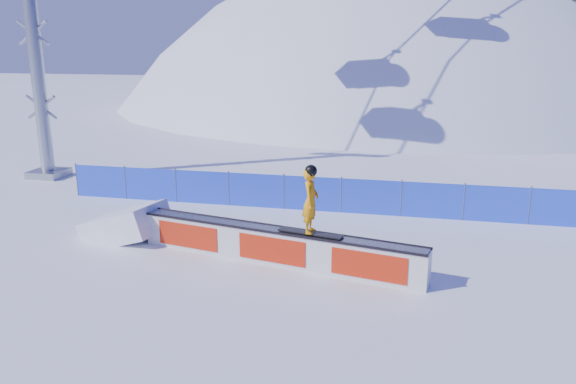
# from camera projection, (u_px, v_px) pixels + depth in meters

# --- Properties ---
(ground) EXTENTS (160.00, 160.00, 0.00)m
(ground) POSITION_uv_depth(u_px,v_px,m) (356.00, 264.00, 14.72)
(ground) COLOR white
(ground) RESTS_ON ground
(snow_hill) EXTENTS (64.00, 64.00, 64.00)m
(snow_hill) POSITION_uv_depth(u_px,v_px,m) (392.00, 275.00, 58.98)
(snow_hill) COLOR silver
(snow_hill) RESTS_ON ground
(safety_fence) EXTENTS (22.05, 0.05, 1.30)m
(safety_fence) POSITION_uv_depth(u_px,v_px,m) (371.00, 197.00, 18.81)
(safety_fence) COLOR blue
(safety_fence) RESTS_ON ground
(rail_box) EXTENTS (7.90, 2.19, 0.95)m
(rail_box) POSITION_uv_depth(u_px,v_px,m) (276.00, 246.00, 14.68)
(rail_box) COLOR silver
(rail_box) RESTS_ON ground
(snow_ramp) EXTENTS (2.74, 2.02, 1.54)m
(snow_ramp) POSITION_uv_depth(u_px,v_px,m) (127.00, 236.00, 16.80)
(snow_ramp) COLOR white
(snow_ramp) RESTS_ON ground
(snowboarder) EXTENTS (1.72, 0.65, 1.77)m
(snowboarder) POSITION_uv_depth(u_px,v_px,m) (311.00, 200.00, 13.94)
(snowboarder) COLOR black
(snowboarder) RESTS_ON rail_box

